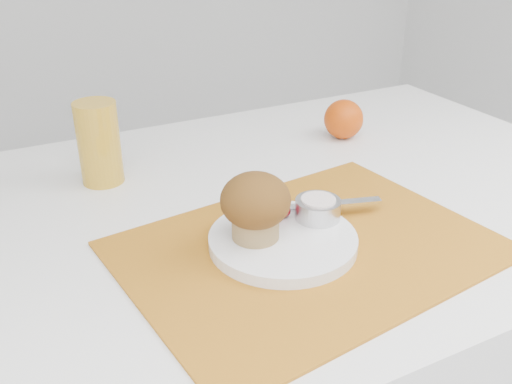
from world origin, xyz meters
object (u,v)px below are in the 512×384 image
plate (283,240)px  juice_glass (99,143)px  muffin (255,205)px  orange (344,119)px  table (279,368)px

plate → juice_glass: juice_glass is taller
plate → muffin: bearing=158.4°
orange → juice_glass: bearing=177.9°
muffin → juice_glass: bearing=113.1°
juice_glass → table: bearing=-36.6°
table → muffin: muffin is taller
table → muffin: 0.48m
plate → muffin: (-0.03, 0.01, 0.06)m
juice_glass → muffin: 0.33m
plate → juice_glass: (-0.17, 0.32, 0.06)m
orange → juice_glass: (-0.48, 0.02, 0.03)m
juice_glass → muffin: bearing=-66.9°
orange → table: bearing=-144.5°
plate → muffin: 0.07m
orange → muffin: bearing=-139.9°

